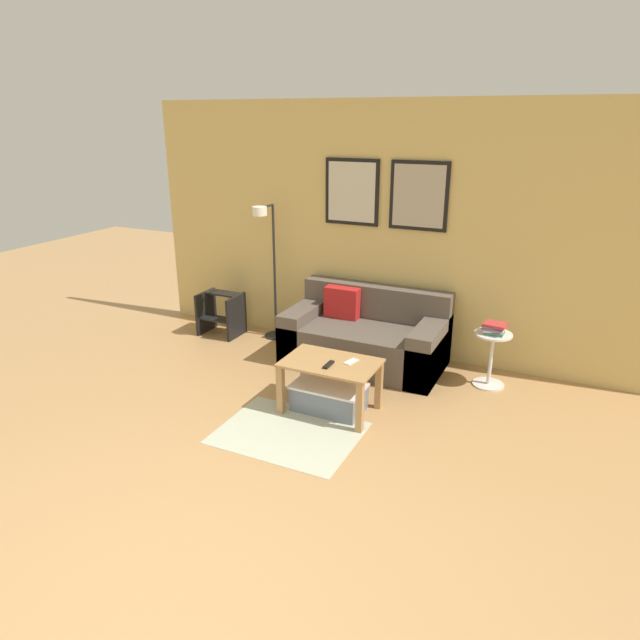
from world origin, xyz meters
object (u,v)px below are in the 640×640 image
Objects in this scene: coffee_table at (330,373)px; remote_control at (329,365)px; cell_phone at (351,361)px; side_table at (491,354)px; couch at (365,338)px; floor_lamp at (269,265)px; book_stack at (494,328)px; storage_bin at (329,397)px; step_stool at (221,313)px.

remote_control is at bearing -75.29° from coffee_table.
side_table is at bearing 60.73° from cell_phone.
remote_control is (-1.12, -1.17, 0.15)m from side_table.
remote_control is (0.12, -1.15, 0.19)m from couch.
coffee_table is 0.20m from cell_phone.
couch is at bearing 119.15° from cell_phone.
floor_lamp is 10.09× the size of remote_control.
book_stack is 1.41m from cell_phone.
storage_bin is 1.27× the size of step_stool.
couch is 1.98× the size of coffee_table.
couch is 2.56× the size of storage_bin.
cell_phone is at bearing -26.99° from step_stool.
book_stack is 0.46× the size of step_stool.
cell_phone is (0.14, 0.15, -0.01)m from remote_control.
floor_lamp reaches higher than storage_bin.
step_stool reaches higher than remote_control.
couch is 1.28m from book_stack.
step_stool is at bearing 179.49° from side_table.
couch is 7.07× the size of book_stack.
coffee_table is at bearing -30.49° from step_stool.
storage_bin is at bearing -146.34° from cell_phone.
side_table is 3.03m from step_stool.
couch is 10.45× the size of remote_control.
book_stack reaches higher than storage_bin.
side_table is (2.42, -0.11, -0.56)m from floor_lamp.
side_table is 1.42m from cell_phone.
book_stack is at bearing -2.91° from floor_lamp.
step_stool is at bearing 167.72° from cell_phone.
book_stack reaches higher than side_table.
storage_bin is 1.89m from floor_lamp.
couch is 1.79m from step_stool.
couch is 3.24× the size of step_stool.
floor_lamp is at bearing 156.71° from cell_phone.
floor_lamp reaches higher than remote_control.
side_table is 0.26m from book_stack.
book_stack is 1.61m from remote_control.
step_stool is (-1.87, 1.10, 0.14)m from storage_bin.
book_stack is at bearing 0.03° from couch.
storage_bin is 4.37× the size of cell_phone.
side_table is at bearing 46.02° from remote_control.
remote_control is (-1.12, -1.15, -0.11)m from book_stack.
couch reaches higher than cell_phone.
coffee_table is (0.10, -1.07, 0.08)m from couch.
remote_control is at bearing -117.33° from cell_phone.
cell_phone is (0.16, 0.07, 0.10)m from coffee_table.
cell_phone is at bearing 18.94° from storage_bin.
coffee_table is 1.29× the size of storage_bin.
side_table is 1.08× the size of step_stool.
floor_lamp reaches higher than book_stack.
step_stool reaches higher than coffee_table.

